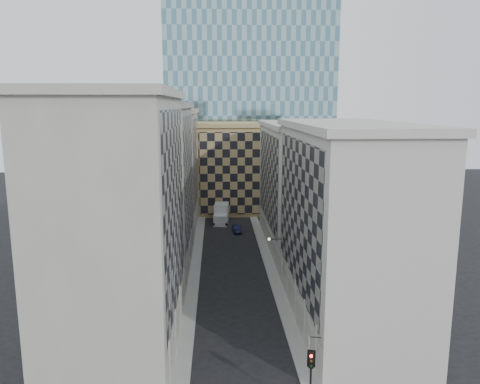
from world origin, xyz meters
name	(u,v)px	position (x,y,z in m)	size (l,w,h in m)	color
sidewalk_west	(195,271)	(-5.25, 30.00, 0.07)	(1.50, 100.00, 0.15)	gray
sidewalk_east	(271,270)	(5.25, 30.00, 0.07)	(1.50, 100.00, 0.15)	gray
bldg_left_a	(122,222)	(-10.88, 11.00, 11.82)	(10.80, 22.80, 23.70)	#A29D92
bldg_left_b	(153,187)	(-10.88, 33.00, 11.32)	(10.80, 22.80, 22.70)	gray
bldg_left_c	(169,169)	(-10.88, 55.00, 10.83)	(10.80, 22.80, 21.70)	#A29D92
bldg_right_a	(344,224)	(10.88, 15.00, 10.32)	(10.80, 26.80, 20.70)	beige
bldg_right_b	(298,185)	(10.89, 42.00, 9.85)	(10.80, 28.80, 19.70)	beige
tan_block	(236,167)	(2.00, 67.90, 9.44)	(16.80, 14.80, 18.80)	tan
church_tower	(225,86)	(0.00, 82.00, 26.95)	(7.20, 7.20, 51.50)	#2E2924
flagpoles_left	(172,281)	(-5.90, 6.00, 8.00)	(0.10, 6.33, 2.33)	gray
bracket_lamp	(271,239)	(4.38, 24.00, 6.20)	(1.98, 0.36, 0.36)	black
traffic_light	(311,368)	(4.55, -0.29, 3.55)	(0.59, 0.56, 4.75)	black
box_truck	(221,215)	(-1.32, 57.08, 1.55)	(3.11, 6.67, 3.56)	silver
dark_car	(237,229)	(1.36, 49.78, 0.63)	(1.32, 3.80, 1.25)	#0E1334
shop_sign	(309,342)	(5.07, 3.00, 3.83)	(1.09, 0.76, 0.85)	black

